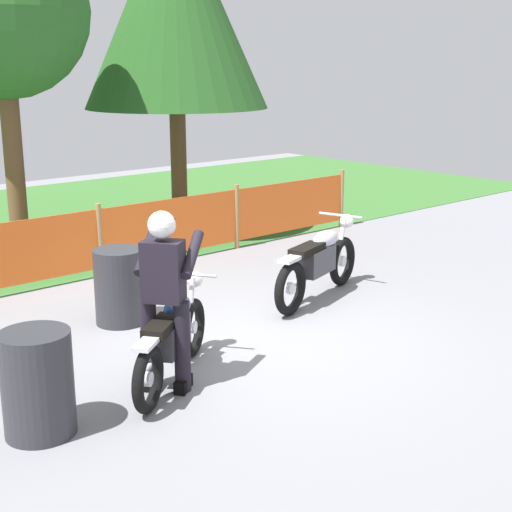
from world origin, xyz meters
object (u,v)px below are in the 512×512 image
(motorcycle_trailing, at_px, (172,337))
(rider_trailing, at_px, (165,294))
(spare_drum, at_px, (38,384))
(motorcycle_lead, at_px, (319,262))
(oil_drum, at_px, (120,286))

(motorcycle_trailing, relative_size, rider_trailing, 0.95)
(rider_trailing, bearing_deg, spare_drum, 145.25)
(motorcycle_lead, height_order, rider_trailing, rider_trailing)
(motorcycle_trailing, height_order, spare_drum, motorcycle_trailing)
(oil_drum, bearing_deg, motorcycle_trailing, -104.95)
(oil_drum, xyz_separation_m, spare_drum, (-1.89, -1.88, 0.00))
(rider_trailing, distance_m, oil_drum, 2.00)
(oil_drum, distance_m, spare_drum, 2.67)
(motorcycle_lead, height_order, oil_drum, motorcycle_lead)
(motorcycle_lead, xyz_separation_m, rider_trailing, (-2.99, -0.96, 0.43))
(oil_drum, relative_size, spare_drum, 1.00)
(motorcycle_lead, bearing_deg, rider_trailing, -179.54)
(motorcycle_trailing, bearing_deg, oil_drum, 38.44)
(motorcycle_lead, xyz_separation_m, motorcycle_trailing, (-2.85, -0.85, -0.05))
(motorcycle_lead, distance_m, motorcycle_trailing, 2.97)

